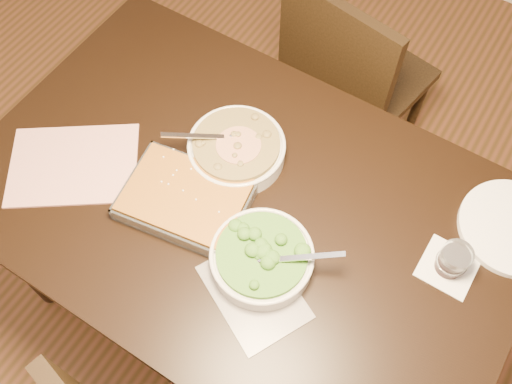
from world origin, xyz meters
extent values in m
plane|color=#412C12|center=(0.00, 0.00, 0.00)|extent=(4.00, 4.00, 0.00)
cube|color=black|center=(0.00, 0.00, 0.73)|extent=(1.40, 0.90, 0.04)
cube|color=black|center=(0.00, 0.00, 0.66)|extent=(1.26, 0.76, 0.08)
cylinder|color=black|center=(-0.62, -0.37, 0.35)|extent=(0.07, 0.07, 0.71)
cylinder|color=black|center=(-0.62, 0.37, 0.35)|extent=(0.07, 0.07, 0.71)
cylinder|color=black|center=(0.62, 0.37, 0.35)|extent=(0.07, 0.07, 0.71)
cube|color=#AD3531|center=(-0.43, -0.15, 0.75)|extent=(0.41, 0.39, 0.01)
cube|color=#27262D|center=(0.15, -0.19, 0.75)|extent=(0.30, 0.27, 0.00)
cube|color=white|center=(0.51, 0.11, 0.75)|extent=(0.13, 0.13, 0.00)
cylinder|color=silver|center=(-0.09, 0.11, 0.77)|extent=(0.25, 0.25, 0.05)
torus|color=silver|center=(-0.09, 0.11, 0.80)|extent=(0.25, 0.25, 0.01)
cylinder|color=#372A0F|center=(-0.09, 0.11, 0.81)|extent=(0.22, 0.22, 0.02)
cube|color=silver|center=(-0.14, 0.05, 0.82)|extent=(0.13, 0.12, 0.05)
cylinder|color=maroon|center=(-0.08, 0.10, 0.82)|extent=(0.12, 0.12, 0.00)
cylinder|color=silver|center=(0.13, -0.12, 0.77)|extent=(0.24, 0.24, 0.05)
torus|color=silver|center=(0.13, -0.12, 0.80)|extent=(0.24, 0.24, 0.01)
cylinder|color=#1D4A11|center=(0.13, -0.12, 0.80)|extent=(0.21, 0.21, 0.02)
cube|color=silver|center=(0.20, -0.08, 0.82)|extent=(0.14, 0.09, 0.05)
cube|color=silver|center=(-0.11, -0.08, 0.75)|extent=(0.34, 0.27, 0.01)
cube|color=#613B0D|center=(-0.11, -0.08, 0.78)|extent=(0.32, 0.25, 0.05)
cube|color=silver|center=(-0.13, 0.02, 0.78)|extent=(0.30, 0.06, 0.04)
cube|color=silver|center=(-0.10, -0.19, 0.78)|extent=(0.30, 0.06, 0.04)
cube|color=silver|center=(0.03, -0.06, 0.78)|extent=(0.04, 0.22, 0.04)
cube|color=silver|center=(-0.26, -0.11, 0.78)|extent=(0.04, 0.22, 0.04)
cylinder|color=black|center=(0.51, 0.11, 0.78)|extent=(0.06, 0.06, 0.06)
cylinder|color=silver|center=(0.51, 0.11, 0.82)|extent=(0.07, 0.07, 0.02)
cube|color=black|center=(-0.02, 0.79, 0.43)|extent=(0.48, 0.48, 0.04)
cylinder|color=black|center=(0.19, 0.94, 0.20)|extent=(0.04, 0.04, 0.41)
cylinder|color=black|center=(0.12, 0.58, 0.20)|extent=(0.04, 0.04, 0.41)
cylinder|color=black|center=(-0.17, 1.00, 0.20)|extent=(0.04, 0.04, 0.41)
cylinder|color=black|center=(-0.23, 0.64, 0.20)|extent=(0.04, 0.04, 0.41)
cube|color=black|center=(-0.05, 0.60, 0.67)|extent=(0.42, 0.11, 0.45)
camera|label=1|loc=(0.40, -0.56, 2.01)|focal=40.00mm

